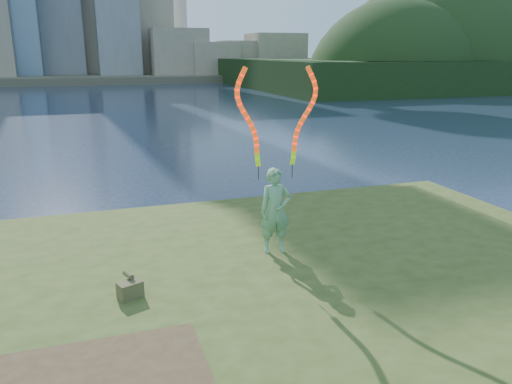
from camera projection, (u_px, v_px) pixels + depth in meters
name	position (u px, v px, depth m)	size (l,w,h in m)	color
ground	(206.00, 312.00, 9.80)	(320.00, 320.00, 0.00)	#17233A
grassy_knoll	(239.00, 364.00, 7.61)	(20.00, 18.00, 0.80)	#394819
far_shore	(97.00, 76.00, 96.49)	(320.00, 40.00, 1.20)	#4D4738
wooded_hill	(477.00, 83.00, 82.63)	(78.00, 50.00, 63.00)	black
woman_with_ribbons	(276.00, 189.00, 10.39)	(2.13, 0.50, 4.19)	#157726
canvas_bag	(130.00, 289.00, 8.69)	(0.48, 0.54, 0.39)	brown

